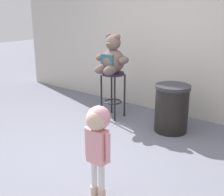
% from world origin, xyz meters
% --- Properties ---
extents(ground_plane, '(24.00, 24.00, 0.00)m').
position_xyz_m(ground_plane, '(0.00, 0.00, 0.00)').
color(ground_plane, slate).
extents(building_wall, '(7.19, 0.30, 3.46)m').
position_xyz_m(building_wall, '(0.00, 2.26, 1.73)').
color(building_wall, beige).
rests_on(building_wall, ground_plane).
extents(bar_stool_with_teddy, '(0.38, 0.38, 0.79)m').
position_xyz_m(bar_stool_with_teddy, '(-0.53, 1.32, 0.56)').
color(bar_stool_with_teddy, '#251D2F').
rests_on(bar_stool_with_teddy, ground_plane).
extents(teddy_bear, '(0.60, 0.54, 0.64)m').
position_xyz_m(teddy_bear, '(-0.53, 1.29, 1.03)').
color(teddy_bear, brown).
rests_on(teddy_bear, bar_stool_with_teddy).
extents(child_walking, '(0.31, 0.24, 0.97)m').
position_xyz_m(child_walking, '(0.74, -0.57, 0.70)').
color(child_walking, '#D4AB94').
rests_on(child_walking, ground_plane).
extents(trash_bin, '(0.53, 0.53, 0.73)m').
position_xyz_m(trash_bin, '(0.54, 1.38, 0.37)').
color(trash_bin, black).
rests_on(trash_bin, ground_plane).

